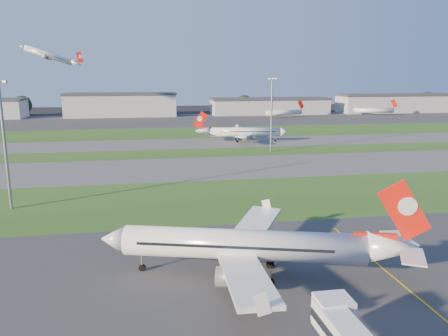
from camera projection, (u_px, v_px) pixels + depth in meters
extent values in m
plane|color=black|center=(404.00, 325.00, 47.50)|extent=(700.00, 700.00, 0.00)
cube|color=#333335|center=(404.00, 325.00, 47.50)|extent=(300.00, 70.00, 0.01)
cube|color=#2F4E1A|center=(273.00, 196.00, 97.64)|extent=(300.00, 34.00, 0.01)
cube|color=#515154|center=(243.00, 167.00, 129.47)|extent=(300.00, 32.00, 0.01)
cube|color=#2F4E1A|center=(228.00, 152.00, 153.57)|extent=(300.00, 18.00, 0.01)
cube|color=#515154|center=(218.00, 143.00, 174.79)|extent=(300.00, 26.00, 0.01)
cube|color=#2F4E1A|center=(208.00, 132.00, 206.61)|extent=(300.00, 40.00, 0.01)
cube|color=#333335|center=(195.00, 120.00, 264.47)|extent=(400.00, 80.00, 0.01)
cube|color=gold|center=(445.00, 321.00, 48.31)|extent=(0.25, 60.00, 0.02)
cube|color=white|center=(333.00, 312.00, 42.62)|extent=(3.40, 3.00, 3.00)
cylinder|color=white|center=(243.00, 245.00, 58.16)|extent=(31.99, 12.68, 4.07)
cube|color=red|center=(404.00, 211.00, 54.84)|extent=(6.78, 2.26, 8.10)
cube|color=white|center=(247.00, 278.00, 49.84)|extent=(5.33, 16.20, 1.65)
cube|color=white|center=(253.00, 227.00, 66.48)|extent=(12.17, 16.32, 1.65)
cylinder|color=slate|center=(234.00, 277.00, 52.55)|extent=(5.00, 3.60, 2.46)
cylinder|color=slate|center=(242.00, 240.00, 64.61)|extent=(5.00, 3.60, 2.46)
cylinder|color=white|center=(245.00, 132.00, 176.78)|extent=(28.71, 7.62, 3.61)
cube|color=red|center=(201.00, 120.00, 175.34)|extent=(6.14, 1.20, 7.19)
cube|color=white|center=(242.00, 131.00, 184.28)|extent=(5.70, 14.60, 1.47)
cube|color=white|center=(244.00, 136.00, 169.43)|extent=(9.33, 14.80, 1.47)
cylinder|color=slate|center=(245.00, 134.00, 182.49)|extent=(4.26, 2.73, 2.18)
cylinder|color=slate|center=(247.00, 138.00, 171.73)|extent=(4.26, 2.73, 2.18)
cylinder|color=white|center=(48.00, 55.00, 236.29)|extent=(24.84, 4.15, 3.13)
cube|color=red|center=(78.00, 48.00, 238.57)|extent=(5.36, 0.51, 6.24)
cube|color=white|center=(48.00, 56.00, 230.23)|extent=(7.04, 12.91, 1.27)
cube|color=white|center=(52.00, 57.00, 242.85)|extent=(6.13, 12.86, 1.27)
cylinder|color=slate|center=(46.00, 57.00, 231.91)|extent=(3.54, 2.04, 1.90)
cylinder|color=slate|center=(49.00, 58.00, 241.06)|extent=(3.54, 2.04, 1.90)
cylinder|color=white|center=(284.00, 113.00, 276.24)|extent=(25.85, 10.41, 3.20)
cube|color=red|center=(301.00, 104.00, 280.80)|extent=(5.05, 1.75, 6.16)
cylinder|color=white|center=(373.00, 110.00, 293.26)|extent=(25.86, 10.35, 3.20)
cube|color=red|center=(394.00, 103.00, 290.77)|extent=(5.05, 1.74, 6.16)
cylinder|color=gray|center=(5.00, 148.00, 86.11)|extent=(0.60, 0.60, 25.00)
cylinder|color=gray|center=(271.00, 116.00, 151.46)|extent=(0.60, 0.60, 25.00)
cube|color=gray|center=(272.00, 79.00, 148.76)|extent=(3.20, 0.50, 0.80)
cube|color=#FFF2CC|center=(272.00, 79.00, 148.76)|extent=(2.80, 0.70, 0.35)
cube|color=#93969B|center=(121.00, 106.00, 284.64)|extent=(70.00, 22.00, 14.00)
cube|color=#383A3F|center=(121.00, 94.00, 283.05)|extent=(71.40, 23.00, 1.20)
cube|color=#93969B|center=(270.00, 107.00, 301.27)|extent=(80.00, 22.00, 10.00)
cube|color=#383A3F|center=(270.00, 99.00, 300.10)|extent=(81.60, 23.00, 1.20)
cube|color=#93969B|center=(403.00, 104.00, 317.28)|extent=(95.00, 22.00, 12.00)
cube|color=#383A3F|center=(403.00, 95.00, 315.90)|extent=(96.90, 23.00, 1.20)
cylinder|color=black|center=(23.00, 112.00, 289.57)|extent=(1.00, 1.00, 4.40)
sphere|color=black|center=(22.00, 105.00, 288.53)|extent=(12.10, 12.10, 12.10)
cylinder|color=black|center=(160.00, 112.00, 300.39)|extent=(1.00, 1.00, 3.60)
sphere|color=black|center=(160.00, 106.00, 299.54)|extent=(9.90, 9.90, 9.90)
cylinder|color=black|center=(244.00, 110.00, 312.95)|extent=(1.00, 1.00, 4.20)
sphere|color=black|center=(244.00, 103.00, 311.96)|extent=(11.55, 11.55, 11.55)
cylinder|color=black|center=(344.00, 109.00, 323.22)|extent=(1.00, 1.00, 3.80)
sphere|color=black|center=(344.00, 103.00, 322.33)|extent=(10.45, 10.45, 10.45)
cylinder|color=black|center=(426.00, 107.00, 338.35)|extent=(1.00, 1.00, 4.60)
sphere|color=black|center=(427.00, 100.00, 337.26)|extent=(12.65, 12.65, 12.65)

